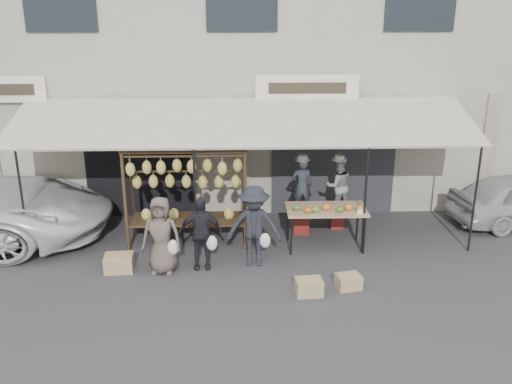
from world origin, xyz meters
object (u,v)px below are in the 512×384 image
at_px(customer_mid, 201,233).
at_px(crate_far, 119,263).
at_px(produce_table, 327,210).
at_px(vendor_left, 302,186).
at_px(vendor_right, 338,186).
at_px(crate_near_a, 309,287).
at_px(crate_near_b, 348,282).
at_px(customer_right, 254,226).
at_px(banana_rack, 186,176).
at_px(customer_left, 161,235).

height_order(customer_mid, crate_far, customer_mid).
xyz_separation_m(produce_table, vendor_left, (-0.45, 0.84, 0.26)).
bearing_deg(produce_table, customer_mid, -162.23).
bearing_deg(vendor_right, customer_mid, 22.54).
height_order(crate_near_a, crate_near_b, crate_near_a).
height_order(customer_mid, customer_right, customer_right).
relative_size(banana_rack, crate_near_b, 5.82).
relative_size(banana_rack, crate_far, 4.66).
relative_size(crate_near_a, crate_far, 0.87).
bearing_deg(crate_far, vendor_left, 25.17).
relative_size(customer_mid, crate_far, 2.68).
height_order(customer_left, customer_right, customer_right).
distance_m(customer_left, crate_near_a, 3.02).
distance_m(vendor_right, customer_left, 4.34).
bearing_deg(customer_left, produce_table, 23.24).
distance_m(banana_rack, customer_left, 1.60).
height_order(vendor_left, customer_left, vendor_left).
xyz_separation_m(produce_table, crate_near_b, (0.18, -1.80, -0.74)).
bearing_deg(crate_near_b, produce_table, 95.57).
relative_size(vendor_left, customer_left, 0.82).
xyz_separation_m(produce_table, customer_left, (-3.37, -1.02, -0.09)).
height_order(vendor_right, crate_near_a, vendor_right).
xyz_separation_m(customer_left, customer_right, (1.81, 0.27, 0.06)).
bearing_deg(vendor_left, crate_near_a, 82.76).
relative_size(vendor_right, crate_far, 2.33).
relative_size(vendor_left, crate_near_b, 2.87).
height_order(customer_right, crate_near_a, customer_right).
bearing_deg(banana_rack, vendor_left, 11.50).
relative_size(produce_table, vendor_left, 1.32).
distance_m(vendor_right, crate_near_b, 3.03).
bearing_deg(crate_far, customer_left, -4.29).
xyz_separation_m(vendor_right, customer_left, (-3.79, -2.09, -0.27)).
relative_size(customer_mid, customer_right, 0.89).
height_order(vendor_left, vendor_right, vendor_left).
relative_size(vendor_right, customer_mid, 0.87).
distance_m(produce_table, customer_right, 1.73).
bearing_deg(produce_table, banana_rack, 173.80).
distance_m(produce_table, crate_far, 4.42).
height_order(customer_left, crate_far, customer_left).
distance_m(customer_left, customer_right, 1.83).
relative_size(banana_rack, produce_table, 1.53).
relative_size(customer_left, customer_right, 0.93).
xyz_separation_m(banana_rack, produce_table, (2.98, -0.32, -0.69)).
bearing_deg(customer_mid, banana_rack, 105.09).
relative_size(vendor_right, crate_near_b, 2.91).
distance_m(banana_rack, customer_mid, 1.47).
bearing_deg(customer_right, vendor_right, 47.07).
height_order(vendor_left, crate_near_b, vendor_left).
relative_size(crate_near_a, crate_near_b, 1.09).
xyz_separation_m(vendor_right, crate_near_a, (-1.01, -3.07, -0.90)).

